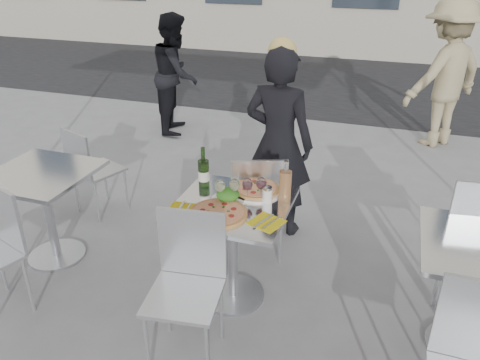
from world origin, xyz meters
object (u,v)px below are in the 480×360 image
(wine_bottle, at_px, (204,172))
(side_chair_lfar, at_px, (89,165))
(woman_diner, at_px, (279,144))
(sugar_shaker, at_px, (267,194))
(napkin_left, at_px, (182,209))
(side_table_left, at_px, (45,197))
(salad_plate, at_px, (228,196))
(wineglass_white_b, at_px, (234,186))
(chair_near, at_px, (188,275))
(pizza_far, at_px, (256,189))
(wineglass_red_b, at_px, (261,184))
(pedestrian_b, at_px, (445,74))
(wineglass_red_a, at_px, (247,185))
(wineglass_white_a, at_px, (220,186))
(chair_far, at_px, (257,199))
(napkin_right, at_px, (267,222))
(side_chair_rfar, at_px, (476,230))
(main_table, at_px, (233,232))
(carafe, at_px, (285,186))
(pizza_near, at_px, (218,213))
(pedestrian_a, at_px, (176,74))

(wine_bottle, bearing_deg, side_chair_lfar, 158.33)
(woman_diner, bearing_deg, sugar_shaker, 106.99)
(napkin_left, bearing_deg, sugar_shaker, 24.11)
(side_table_left, xyz_separation_m, woman_diner, (1.54, 1.00, 0.25))
(sugar_shaker, bearing_deg, salad_plate, -165.02)
(side_chair_lfar, distance_m, wineglass_white_b, 1.77)
(side_table_left, bearing_deg, wineglass_white_b, 1.69)
(side_table_left, xyz_separation_m, side_chair_lfar, (-0.11, 0.69, -0.05))
(chair_near, xyz_separation_m, woman_diner, (0.14, 1.50, 0.26))
(pizza_far, bearing_deg, wineglass_red_b, -57.91)
(pedestrian_b, distance_m, wineglass_red_a, 3.77)
(chair_near, height_order, wineglass_white_a, wineglass_white_a)
(salad_plate, bearing_deg, pizza_far, 53.14)
(salad_plate, relative_size, wineglass_white_a, 1.40)
(side_table_left, distance_m, wineglass_white_a, 1.45)
(chair_far, bearing_deg, pizza_far, 82.24)
(wineglass_red_b, height_order, napkin_right, wineglass_red_b)
(pedestrian_b, height_order, wineglass_red_b, pedestrian_b)
(chair_far, relative_size, side_chair_rfar, 0.92)
(salad_plate, height_order, wineglass_red_a, wineglass_red_a)
(side_chair_lfar, relative_size, napkin_left, 4.15)
(main_table, relative_size, pedestrian_b, 0.43)
(wineglass_white_b, distance_m, napkin_left, 0.36)
(wineglass_white_b, bearing_deg, main_table, -88.22)
(napkin_left, bearing_deg, side_chair_rfar, 14.07)
(chair_near, bearing_deg, woman_diner, 77.05)
(side_chair_lfar, bearing_deg, sugar_shaker, -177.39)
(chair_near, distance_m, wineglass_red_b, 0.75)
(main_table, bearing_deg, woman_diner, 87.51)
(main_table, bearing_deg, side_chair_rfar, 17.22)
(side_table_left, height_order, napkin_right, napkin_right)
(sugar_shaker, distance_m, wineglass_white_b, 0.22)
(chair_far, distance_m, napkin_left, 0.77)
(main_table, distance_m, side_table_left, 1.50)
(chair_far, relative_size, side_chair_lfar, 1.07)
(napkin_left, bearing_deg, carafe, 21.42)
(salad_plate, bearing_deg, wineglass_white_a, -145.29)
(side_chair_lfar, height_order, sugar_shaker, sugar_shaker)
(pizza_near, relative_size, napkin_right, 1.55)
(pizza_near, distance_m, wineglass_red_a, 0.28)
(woman_diner, height_order, sugar_shaker, woman_diner)
(salad_plate, xyz_separation_m, wineglass_white_b, (0.04, 0.01, 0.07))
(chair_near, distance_m, carafe, 0.82)
(main_table, bearing_deg, pedestrian_a, 121.64)
(main_table, bearing_deg, pedestrian_b, 68.53)
(side_chair_rfar, relative_size, pedestrian_b, 0.55)
(pedestrian_b, xyz_separation_m, wineglass_white_b, (-1.42, -3.56, -0.02))
(sugar_shaker, bearing_deg, wineglass_white_a, -161.73)
(side_table_left, relative_size, wineglass_white_b, 4.76)
(wineglass_white_b, bearing_deg, pizza_far, 60.64)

